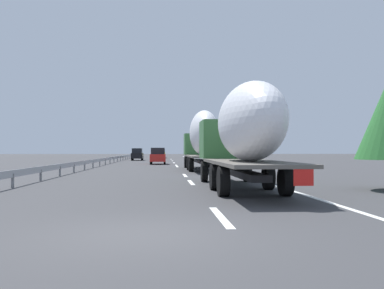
{
  "coord_description": "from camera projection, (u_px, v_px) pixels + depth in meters",
  "views": [
    {
      "loc": [
        -8.0,
        -0.42,
        1.61
      ],
      "look_at": [
        22.0,
        -2.5,
        2.02
      ],
      "focal_mm": 39.04,
      "sensor_mm": 36.0,
      "label": 1
    }
  ],
  "objects": [
    {
      "name": "truck_trailing",
      "position": [
        243.0,
        132.0,
        16.67
      ],
      "size": [
        12.13,
        2.55,
        4.08
      ],
      "color": "#387038",
      "rests_on": "ground_plane"
    },
    {
      "name": "car_silver_hatch",
      "position": [
        160.0,
        153.0,
        93.13
      ],
      "size": [
        4.6,
        1.84,
        1.89
      ],
      "color": "#ADB2B7",
      "rests_on": "ground_plane"
    },
    {
      "name": "lane_stripe_2",
      "position": [
        185.0,
        175.0,
        26.46
      ],
      "size": [
        3.2,
        0.2,
        0.01
      ],
      "primitive_type": "cube",
      "color": "white",
      "rests_on": "ground_plane"
    },
    {
      "name": "road_sign",
      "position": [
        208.0,
        146.0,
        57.83
      ],
      "size": [
        0.1,
        0.9,
        3.16
      ],
      "color": "gray",
      "rests_on": "ground_plane"
    },
    {
      "name": "tree_3",
      "position": [
        225.0,
        142.0,
        87.17
      ],
      "size": [
        2.54,
        2.54,
        5.42
      ],
      "color": "#472D19",
      "rests_on": "ground_plane"
    },
    {
      "name": "lane_stripe_4",
      "position": [
        176.0,
        165.0,
        44.36
      ],
      "size": [
        3.2,
        0.2,
        0.01
      ],
      "primitive_type": "cube",
      "color": "white",
      "rests_on": "ground_plane"
    },
    {
      "name": "edge_line_right",
      "position": [
        203.0,
        163.0,
        53.19
      ],
      "size": [
        110.0,
        0.2,
        0.01
      ],
      "primitive_type": "cube",
      "color": "white",
      "rests_on": "ground_plane"
    },
    {
      "name": "truck_lead",
      "position": [
        203.0,
        138.0,
        33.67
      ],
      "size": [
        12.98,
        2.55,
        4.71
      ],
      "color": "#387038",
      "rests_on": "ground_plane"
    },
    {
      "name": "tree_1",
      "position": [
        224.0,
        141.0,
        75.77
      ],
      "size": [
        2.64,
        2.64,
        5.23
      ],
      "color": "#472D19",
      "rests_on": "ground_plane"
    },
    {
      "name": "lane_stripe_0",
      "position": [
        221.0,
        217.0,
        10.05
      ],
      "size": [
        3.2,
        0.2,
        0.01
      ],
      "primitive_type": "cube",
      "color": "white",
      "rests_on": "ground_plane"
    },
    {
      "name": "lane_stripe_7",
      "position": [
        171.0,
        159.0,
        73.77
      ],
      "size": [
        3.2,
        0.2,
        0.01
      ],
      "primitive_type": "cube",
      "color": "white",
      "rests_on": "ground_plane"
    },
    {
      "name": "car_black_suv",
      "position": [
        137.0,
        154.0,
        65.58
      ],
      "size": [
        4.49,
        1.74,
        1.9
      ],
      "color": "black",
      "rests_on": "ground_plane"
    },
    {
      "name": "car_yellow_coupe",
      "position": [
        161.0,
        153.0,
        84.89
      ],
      "size": [
        4.31,
        1.79,
        1.9
      ],
      "color": "gold",
      "rests_on": "ground_plane"
    },
    {
      "name": "lane_stripe_6",
      "position": [
        172.0,
        161.0,
        62.79
      ],
      "size": [
        3.2,
        0.2,
        0.01
      ],
      "primitive_type": "cube",
      "color": "white",
      "rests_on": "ground_plane"
    },
    {
      "name": "lane_stripe_1",
      "position": [
        191.0,
        182.0,
        20.72
      ],
      "size": [
        3.2,
        0.2,
        0.01
      ],
      "primitive_type": "cube",
      "color": "white",
      "rests_on": "ground_plane"
    },
    {
      "name": "tree_2",
      "position": [
        219.0,
        140.0,
        96.28
      ],
      "size": [
        2.84,
        2.84,
        6.77
      ],
      "color": "#472D19",
      "rests_on": "ground_plane"
    },
    {
      "name": "lane_stripe_3",
      "position": [
        177.0,
        166.0,
        40.87
      ],
      "size": [
        3.2,
        0.2,
        0.01
      ],
      "primitive_type": "cube",
      "color": "white",
      "rests_on": "ground_plane"
    },
    {
      "name": "car_red_compact",
      "position": [
        158.0,
        156.0,
        47.85
      ],
      "size": [
        4.33,
        1.77,
        1.88
      ],
      "color": "red",
      "rests_on": "ground_plane"
    },
    {
      "name": "lane_stripe_5",
      "position": [
        174.0,
        163.0,
        53.03
      ],
      "size": [
        3.2,
        0.2,
        0.01
      ],
      "primitive_type": "cube",
      "color": "white",
      "rests_on": "ground_plane"
    },
    {
      "name": "guardrail_median",
      "position": [
        110.0,
        159.0,
        50.41
      ],
      "size": [
        94.0,
        0.1,
        0.76
      ],
      "color": "#9EA0A5",
      "rests_on": "ground_plane"
    },
    {
      "name": "ground_plane",
      "position": [
        159.0,
        164.0,
        47.83
      ],
      "size": [
        260.0,
        260.0,
        0.0
      ],
      "primitive_type": "plane",
      "color": "#38383A"
    }
  ]
}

